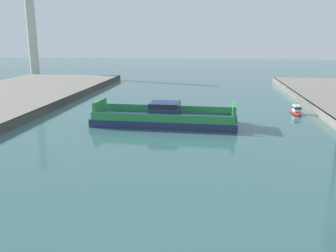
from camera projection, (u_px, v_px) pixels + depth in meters
The scene contains 3 objects.
chain_ferry at pixel (165, 118), 52.31m from camera, with size 20.77×7.64×3.30m.
moored_boat_mid_right at pixel (296, 111), 59.67m from camera, with size 1.71×5.05×1.47m.
smokestack_distant_a at pixel (31, 21), 115.00m from camera, with size 3.07×3.07×32.50m.
Camera 1 is at (5.12, -14.94, 12.33)m, focal length 38.88 mm.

